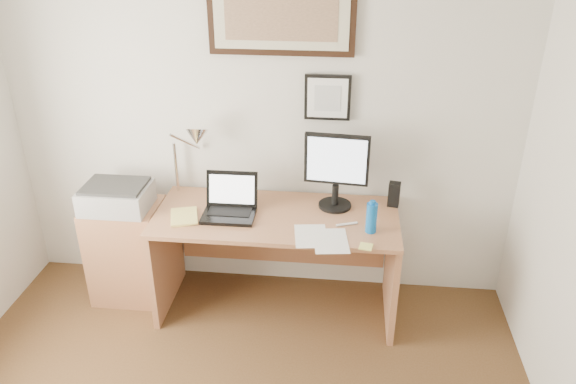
# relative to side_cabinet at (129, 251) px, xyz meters

# --- Properties ---
(wall_back) EXTENTS (3.50, 0.02, 2.50)m
(wall_back) POSITION_rel_side_cabinet_xyz_m (0.92, 0.32, 0.89)
(wall_back) COLOR silver
(wall_back) RESTS_ON ground
(side_cabinet) EXTENTS (0.50, 0.40, 0.73)m
(side_cabinet) POSITION_rel_side_cabinet_xyz_m (0.00, 0.00, 0.00)
(side_cabinet) COLOR #9B6241
(side_cabinet) RESTS_ON floor
(water_bottle) EXTENTS (0.07, 0.07, 0.20)m
(water_bottle) POSITION_rel_side_cabinet_xyz_m (1.68, -0.20, 0.48)
(water_bottle) COLOR #0D5BB2
(water_bottle) RESTS_ON desk
(bottle_cap) EXTENTS (0.04, 0.04, 0.02)m
(bottle_cap) POSITION_rel_side_cabinet_xyz_m (1.68, -0.20, 0.59)
(bottle_cap) COLOR #0D5BB2
(bottle_cap) RESTS_ON water_bottle
(speaker) EXTENTS (0.09, 0.08, 0.17)m
(speaker) POSITION_rel_side_cabinet_xyz_m (1.84, 0.17, 0.47)
(speaker) COLOR black
(speaker) RESTS_ON desk
(paper_sheet_a) EXTENTS (0.23, 0.30, 0.00)m
(paper_sheet_a) POSITION_rel_side_cabinet_xyz_m (1.32, -0.29, 0.39)
(paper_sheet_a) COLOR white
(paper_sheet_a) RESTS_ON desk
(paper_sheet_b) EXTENTS (0.24, 0.31, 0.00)m
(paper_sheet_b) POSITION_rel_side_cabinet_xyz_m (1.44, -0.34, 0.39)
(paper_sheet_b) COLOR white
(paper_sheet_b) RESTS_ON desk
(sticky_pad) EXTENTS (0.09, 0.09, 0.01)m
(sticky_pad) POSITION_rel_side_cabinet_xyz_m (1.65, -0.39, 0.39)
(sticky_pad) COLOR #EBE96F
(sticky_pad) RESTS_ON desk
(marker_pen) EXTENTS (0.14, 0.06, 0.02)m
(marker_pen) POSITION_rel_side_cabinet_xyz_m (1.53, -0.13, 0.39)
(marker_pen) COLOR white
(marker_pen) RESTS_ON desk
(book) EXTENTS (0.23, 0.27, 0.02)m
(book) POSITION_rel_side_cabinet_xyz_m (0.40, -0.17, 0.39)
(book) COLOR #E5D36B
(book) RESTS_ON desk
(desk) EXTENTS (1.60, 0.70, 0.75)m
(desk) POSITION_rel_side_cabinet_xyz_m (1.07, 0.04, 0.15)
(desk) COLOR #9B6241
(desk) RESTS_ON floor
(laptop) EXTENTS (0.34, 0.29, 0.26)m
(laptop) POSITION_rel_side_cabinet_xyz_m (0.77, -0.06, 0.44)
(laptop) COLOR black
(laptop) RESTS_ON desk
(lcd_monitor) EXTENTS (0.42, 0.22, 0.52)m
(lcd_monitor) POSITION_rel_side_cabinet_xyz_m (1.45, 0.10, 0.68)
(lcd_monitor) COLOR black
(lcd_monitor) RESTS_ON desk
(printer) EXTENTS (0.44, 0.34, 0.18)m
(printer) POSITION_rel_side_cabinet_xyz_m (-0.01, -0.03, 0.45)
(printer) COLOR #9E9EA0
(printer) RESTS_ON side_cabinet
(desk_lamp) EXTENTS (0.29, 0.27, 0.53)m
(desk_lamp) POSITION_rel_side_cabinet_xyz_m (0.51, 0.13, 0.82)
(desk_lamp) COLOR silver
(desk_lamp) RESTS_ON desk
(picture_large) EXTENTS (0.92, 0.04, 0.47)m
(picture_large) POSITION_rel_side_cabinet_xyz_m (1.07, 0.29, 1.59)
(picture_large) COLOR black
(picture_large) RESTS_ON wall_back
(picture_small) EXTENTS (0.30, 0.03, 0.30)m
(picture_small) POSITION_rel_side_cabinet_xyz_m (1.37, 0.29, 1.09)
(picture_small) COLOR black
(picture_small) RESTS_ON wall_back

